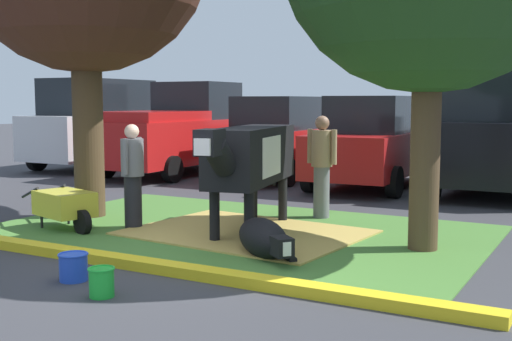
% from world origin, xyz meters
% --- Properties ---
extents(ground_plane, '(80.00, 80.00, 0.00)m').
position_xyz_m(ground_plane, '(0.00, 0.00, 0.00)').
color(ground_plane, '#38383D').
extents(grass_island, '(7.08, 4.54, 0.02)m').
position_xyz_m(grass_island, '(-0.31, 1.89, 0.01)').
color(grass_island, '#477A33').
rests_on(grass_island, ground).
extents(curb_yellow, '(8.28, 0.24, 0.12)m').
position_xyz_m(curb_yellow, '(-0.31, -0.53, 0.06)').
color(curb_yellow, yellow).
rests_on(curb_yellow, ground).
extents(hay_bedding, '(3.40, 2.68, 0.04)m').
position_xyz_m(hay_bedding, '(-0.07, 1.73, 0.03)').
color(hay_bedding, tan).
rests_on(hay_bedding, ground).
extents(cow_holstein, '(1.15, 3.10, 1.58)m').
position_xyz_m(cow_holstein, '(-0.07, 1.83, 1.12)').
color(cow_holstein, black).
rests_on(cow_holstein, ground).
extents(calf_lying, '(1.21, 1.09, 0.48)m').
position_xyz_m(calf_lying, '(0.82, 0.63, 0.24)').
color(calf_lying, black).
rests_on(calf_lying, ground).
extents(person_handler, '(0.53, 0.34, 1.68)m').
position_xyz_m(person_handler, '(0.37, 3.44, 0.90)').
color(person_handler, slate).
rests_on(person_handler, ground).
extents(person_visitor_near, '(0.34, 0.52, 1.57)m').
position_xyz_m(person_visitor_near, '(-1.75, 1.27, 0.84)').
color(person_visitor_near, black).
rests_on(person_visitor_near, ground).
extents(wheelbarrow, '(1.61, 0.90, 0.63)m').
position_xyz_m(wheelbarrow, '(-2.57, 0.71, 0.39)').
color(wheelbarrow, gold).
rests_on(wheelbarrow, ground).
extents(bucket_blue, '(0.32, 0.32, 0.30)m').
position_xyz_m(bucket_blue, '(-0.48, -1.26, 0.16)').
color(bucket_blue, blue).
rests_on(bucket_blue, ground).
extents(bucket_green, '(0.27, 0.27, 0.29)m').
position_xyz_m(bucket_green, '(0.18, -1.55, 0.15)').
color(bucket_green, green).
rests_on(bucket_green, ground).
extents(suv_dark_grey, '(2.22, 4.65, 2.52)m').
position_xyz_m(suv_dark_grey, '(-8.47, 7.92, 1.27)').
color(suv_dark_grey, silver).
rests_on(suv_dark_grey, ground).
extents(pickup_truck_maroon, '(2.34, 5.46, 2.42)m').
position_xyz_m(pickup_truck_maroon, '(-5.60, 7.87, 1.11)').
color(pickup_truck_maroon, red).
rests_on(pickup_truck_maroon, ground).
extents(sedan_silver, '(2.12, 4.45, 2.02)m').
position_xyz_m(sedan_silver, '(-2.82, 8.13, 0.98)').
color(sedan_silver, red).
rests_on(sedan_silver, ground).
extents(sedan_red, '(2.12, 4.45, 2.02)m').
position_xyz_m(sedan_red, '(-0.21, 7.63, 0.98)').
color(sedan_red, red).
rests_on(sedan_red, ground).
extents(suv_black, '(2.22, 4.65, 2.52)m').
position_xyz_m(suv_black, '(2.35, 7.99, 1.27)').
color(suv_black, black).
rests_on(suv_black, ground).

